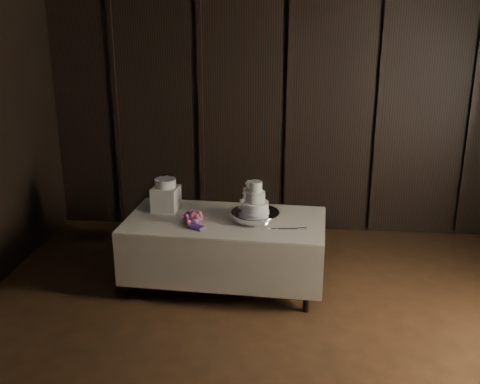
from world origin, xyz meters
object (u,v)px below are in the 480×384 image
Objects in this scene: cake_stand at (255,216)px; wedding_cake at (253,200)px; display_table at (225,250)px; box_pedestal at (166,199)px; bouquet at (193,218)px; small_cake at (165,183)px.

wedding_cake is at bearing -150.26° from cake_stand.
wedding_cake is (0.28, -0.03, 0.56)m from display_table.
box_pedestal is (-0.65, 0.21, 0.47)m from display_table.
display_table is 4.23× the size of cake_stand.
small_cake reaches higher than bouquet.
small_cake is (0.00, -0.00, 0.17)m from box_pedestal.
wedding_cake is 0.86× the size of bouquet.
wedding_cake is 0.61m from bouquet.
wedding_cake is 1.43× the size of small_cake.
bouquet is at bearing -47.01° from small_cake.
wedding_cake reaches higher than box_pedestal.
bouquet reaches higher than cake_stand.
cake_stand is at bearing 24.71° from wedding_cake.
bouquet is at bearing -47.01° from box_pedestal.
display_table is 0.63m from wedding_cake.
small_cake is (-0.65, 0.21, 0.64)m from display_table.
box_pedestal is (-0.35, 0.37, 0.07)m from bouquet.
cake_stand is (0.30, -0.01, 0.39)m from display_table.
cake_stand is 1.31× the size of bouquet.
cake_stand is 1.01m from small_cake.
small_cake is (-0.35, 0.37, 0.24)m from bouquet.
wedding_cake is (-0.02, -0.01, 0.17)m from cake_stand.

